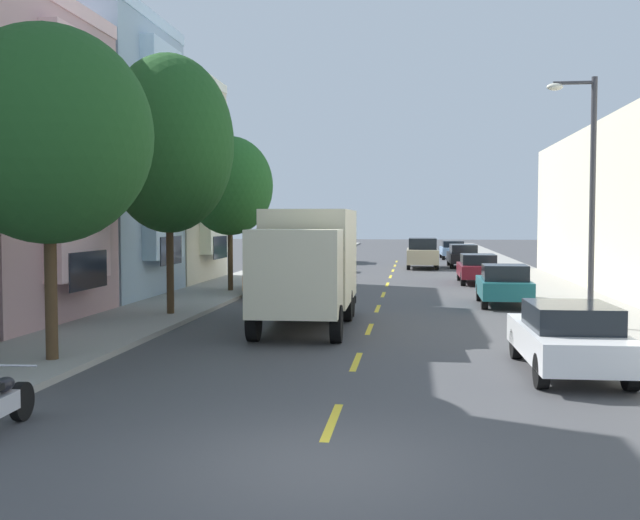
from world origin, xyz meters
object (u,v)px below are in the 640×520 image
(parked_hatchback_silver, at_px, (321,259))
(parked_hatchback_teal, at_px, (504,285))
(street_tree_nearest, at_px, (48,135))
(delivery_box_truck, at_px, (309,261))
(parked_wagon_orange, at_px, (276,275))
(moving_champagne_sedan, at_px, (422,253))
(parked_sedan_burgundy, at_px, (478,268))
(street_lamp, at_px, (587,183))
(parked_sedan_sky, at_px, (452,249))
(parked_sedan_white, at_px, (568,337))
(parked_wagon_black, at_px, (463,255))
(parked_suv_forest, at_px, (336,249))
(street_tree_third, at_px, (230,186))
(street_tree_second, at_px, (169,144))

(parked_hatchback_silver, relative_size, parked_hatchback_teal, 0.99)
(street_tree_nearest, distance_m, parked_hatchback_teal, 17.24)
(delivery_box_truck, xyz_separation_m, parked_hatchback_silver, (-2.40, 22.87, -1.16))
(parked_wagon_orange, distance_m, moving_champagne_sedan, 18.71)
(street_tree_nearest, height_order, parked_sedan_burgundy, street_tree_nearest)
(street_lamp, distance_m, parked_hatchback_silver, 25.45)
(street_tree_nearest, height_order, parked_sedan_sky, street_tree_nearest)
(street_tree_nearest, bearing_deg, moving_champagne_sedan, 76.31)
(parked_sedan_white, bearing_deg, parked_wagon_black, 89.86)
(street_tree_nearest, xyz_separation_m, delivery_box_truck, (4.60, 6.68, -2.96))
(parked_wagon_orange, bearing_deg, street_tree_nearest, -96.89)
(street_tree_nearest, distance_m, parked_suv_forest, 39.53)
(street_tree_third, relative_size, delivery_box_truck, 0.88)
(delivery_box_truck, distance_m, parked_sedan_sky, 39.33)
(parked_suv_forest, bearing_deg, parked_wagon_black, -26.24)
(street_tree_third, bearing_deg, parked_sedan_burgundy, 30.97)
(moving_champagne_sedan, bearing_deg, parked_suv_forest, 137.19)
(parked_sedan_burgundy, xyz_separation_m, parked_hatchback_teal, (0.12, -9.67, 0.01))
(parked_hatchback_silver, height_order, moving_champagne_sedan, moving_champagne_sedan)
(parked_wagon_black, relative_size, parked_hatchback_teal, 1.17)
(parked_suv_forest, xyz_separation_m, moving_champagne_sedan, (6.08, -5.63, 0.00))
(parked_suv_forest, relative_size, parked_hatchback_silver, 1.21)
(delivery_box_truck, height_order, moving_champagne_sedan, delivery_box_truck)
(parked_sedan_white, bearing_deg, delivery_box_truck, 134.72)
(street_lamp, distance_m, parked_wagon_orange, 14.52)
(street_lamp, distance_m, parked_sedan_white, 7.05)
(street_tree_nearest, bearing_deg, street_tree_second, 90.00)
(parked_sedan_sky, relative_size, parked_hatchback_silver, 1.13)
(street_tree_third, xyz_separation_m, parked_sedan_burgundy, (10.75, 6.45, -3.76))
(parked_sedan_sky, relative_size, parked_wagon_orange, 0.96)
(street_tree_third, bearing_deg, delivery_box_truck, -63.63)
(parked_sedan_burgundy, relative_size, moving_champagne_sedan, 0.94)
(parked_suv_forest, bearing_deg, parked_sedan_white, -77.48)
(street_tree_nearest, height_order, delivery_box_truck, street_tree_nearest)
(street_lamp, height_order, parked_sedan_burgundy, street_lamp)
(parked_sedan_burgundy, height_order, parked_hatchback_teal, parked_hatchback_teal)
(parked_sedan_white, bearing_deg, street_tree_second, 145.07)
(delivery_box_truck, relative_size, parked_hatchback_silver, 1.83)
(parked_sedan_burgundy, bearing_deg, parked_suv_forest, 117.07)
(parked_sedan_white, bearing_deg, street_lamp, 74.97)
(parked_sedan_white, bearing_deg, parked_hatchback_teal, 89.38)
(street_tree_nearest, xyz_separation_m, street_tree_second, (-0.00, 7.98, 0.60))
(street_tree_third, distance_m, parked_hatchback_teal, 11.95)
(street_tree_second, height_order, parked_suv_forest, street_tree_second)
(street_tree_nearest, relative_size, parked_sedan_white, 1.55)
(parked_wagon_black, distance_m, parked_hatchback_teal, 22.26)
(street_tree_second, xyz_separation_m, parked_sedan_burgundy, (10.75, 14.43, -4.73))
(delivery_box_truck, xyz_separation_m, moving_champagne_sedan, (3.60, 26.97, -0.93))
(parked_suv_forest, distance_m, parked_sedan_burgundy, 18.96)
(street_lamp, height_order, moving_champagne_sedan, street_lamp)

